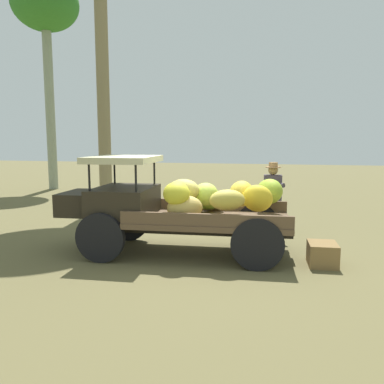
{
  "coord_description": "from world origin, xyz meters",
  "views": [
    {
      "loc": [
        -1.67,
        7.31,
        2.19
      ],
      "look_at": [
        0.03,
        0.14,
        1.22
      ],
      "focal_mm": 36.26,
      "sensor_mm": 36.0,
      "label": 1
    }
  ],
  "objects": [
    {
      "name": "truck",
      "position": [
        0.46,
        0.18,
        0.93
      ],
      "size": [
        4.54,
        2.16,
        1.89
      ],
      "rotation": [
        0.0,
        0.0,
        0.07
      ],
      "color": "black",
      "rests_on": "ground"
    },
    {
      "name": "forest_tree_3",
      "position": [
        8.6,
        -8.41,
        7.81
      ],
      "size": [
        2.87,
        2.87,
        9.22
      ],
      "color": "gray",
      "rests_on": "ground"
    },
    {
      "name": "wooden_crate",
      "position": [
        -2.38,
        0.3,
        0.2
      ],
      "size": [
        0.53,
        0.61,
        0.4
      ],
      "primitive_type": "cube",
      "rotation": [
        0.0,
        0.0,
        1.63
      ],
      "color": "olive",
      "rests_on": "ground"
    },
    {
      "name": "farmer",
      "position": [
        -1.43,
        -1.61,
        0.97
      ],
      "size": [
        0.53,
        0.47,
        1.71
      ],
      "rotation": [
        0.0,
        0.0,
        1.65
      ],
      "color": "#3C484F",
      "rests_on": "ground"
    },
    {
      "name": "ground_plane",
      "position": [
        0.0,
        0.0,
        0.0
      ],
      "size": [
        60.0,
        60.0,
        0.0
      ],
      "primitive_type": "plane",
      "color": "brown"
    },
    {
      "name": "loose_banana_bunch",
      "position": [
        -0.03,
        -1.72,
        0.16
      ],
      "size": [
        0.61,
        0.51,
        0.33
      ],
      "primitive_type": "ellipsoid",
      "rotation": [
        0.0,
        0.02,
        2.9
      ],
      "color": "tan",
      "rests_on": "ground"
    }
  ]
}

